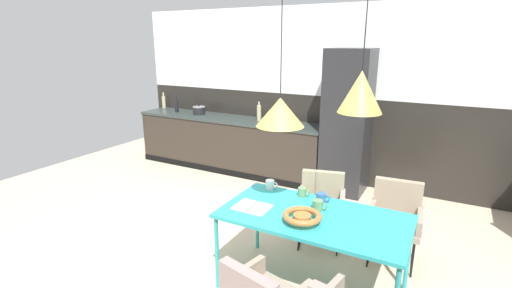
% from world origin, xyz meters
% --- Properties ---
extents(ground_plane, '(9.22, 9.22, 0.00)m').
position_xyz_m(ground_plane, '(0.00, 0.00, 0.00)').
color(ground_plane, '#C7B395').
extents(back_wall_splashback_dark, '(7.09, 0.12, 1.33)m').
position_xyz_m(back_wall_splashback_dark, '(0.00, 2.77, 0.66)').
color(back_wall_splashback_dark, black).
rests_on(back_wall_splashback_dark, ground).
extents(back_wall_panel_upper, '(7.09, 0.12, 1.33)m').
position_xyz_m(back_wall_panel_upper, '(0.00, 2.77, 1.99)').
color(back_wall_panel_upper, white).
rests_on(back_wall_panel_upper, back_wall_splashback_dark).
extents(kitchen_counter, '(3.37, 0.63, 0.90)m').
position_xyz_m(kitchen_counter, '(-1.73, 2.41, 0.45)').
color(kitchen_counter, '#302922').
rests_on(kitchen_counter, ground).
extents(refrigerator_column, '(0.61, 0.60, 2.05)m').
position_xyz_m(refrigerator_column, '(0.27, 2.41, 1.02)').
color(refrigerator_column, '#232326').
rests_on(refrigerator_column, ground).
extents(dining_table, '(1.56, 0.83, 0.72)m').
position_xyz_m(dining_table, '(0.64, 0.03, 0.68)').
color(dining_table, teal).
rests_on(dining_table, ground).
extents(armchair_far_side, '(0.52, 0.50, 0.80)m').
position_xyz_m(armchair_far_side, '(1.19, 0.89, 0.49)').
color(armchair_far_side, gray).
rests_on(armchair_far_side, ground).
extents(armchair_facing_counter, '(0.58, 0.57, 0.77)m').
position_xyz_m(armchair_facing_counter, '(0.44, 0.86, 0.50)').
color(armchair_facing_counter, gray).
rests_on(armchair_facing_counter, ground).
extents(fruit_bowl, '(0.31, 0.31, 0.08)m').
position_xyz_m(fruit_bowl, '(0.60, -0.15, 0.78)').
color(fruit_bowl, '#B2662D').
rests_on(fruit_bowl, dining_table).
extents(open_book, '(0.30, 0.24, 0.02)m').
position_xyz_m(open_book, '(0.12, -0.10, 0.73)').
color(open_book, white).
rests_on(open_book, dining_table).
extents(mug_tall_blue, '(0.12, 0.08, 0.08)m').
position_xyz_m(mug_tall_blue, '(0.41, 0.34, 0.77)').
color(mug_tall_blue, '#5B8456').
rests_on(mug_tall_blue, dining_table).
extents(mug_white_ceramic, '(0.13, 0.09, 0.09)m').
position_xyz_m(mug_white_ceramic, '(0.07, 0.36, 0.77)').
color(mug_white_ceramic, white).
rests_on(mug_white_ceramic, dining_table).
extents(mug_dark_espresso, '(0.13, 0.09, 0.09)m').
position_xyz_m(mug_dark_espresso, '(0.61, 0.30, 0.77)').
color(mug_dark_espresso, '#335B93').
rests_on(mug_dark_espresso, dining_table).
extents(mug_glass_clear, '(0.13, 0.09, 0.09)m').
position_xyz_m(mug_glass_clear, '(0.64, 0.13, 0.77)').
color(mug_glass_clear, '#5B8456').
rests_on(mug_glass_clear, dining_table).
extents(cooking_pot, '(0.22, 0.22, 0.16)m').
position_xyz_m(cooking_pot, '(-2.35, 2.43, 0.97)').
color(cooking_pot, black).
rests_on(cooking_pot, kitchen_counter).
extents(bottle_oil_tall, '(0.07, 0.07, 0.31)m').
position_xyz_m(bottle_oil_tall, '(-1.17, 2.45, 1.03)').
color(bottle_oil_tall, tan).
rests_on(bottle_oil_tall, kitchen_counter).
extents(bottle_wine_green, '(0.07, 0.07, 0.29)m').
position_xyz_m(bottle_wine_green, '(-3.33, 2.62, 1.02)').
color(bottle_wine_green, tan).
rests_on(bottle_wine_green, kitchen_counter).
extents(bottle_vinegar_dark, '(0.06, 0.06, 0.30)m').
position_xyz_m(bottle_vinegar_dark, '(-2.82, 2.39, 1.02)').
color(bottle_vinegar_dark, black).
rests_on(bottle_vinegar_dark, kitchen_counter).
extents(pendant_lamp_over_table_near, '(0.40, 0.40, 1.15)m').
position_xyz_m(pendant_lamp_over_table_near, '(0.33, -0.01, 1.58)').
color(pendant_lamp_over_table_near, black).
extents(pendant_lamp_over_table_far, '(0.32, 0.32, 0.98)m').
position_xyz_m(pendant_lamp_over_table_far, '(0.95, 0.03, 1.78)').
color(pendant_lamp_over_table_far, black).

